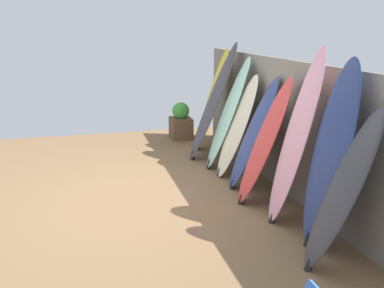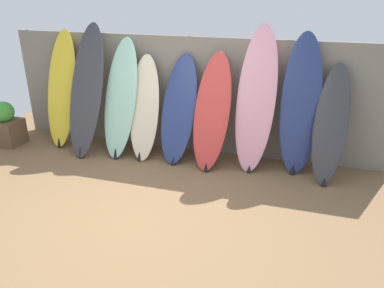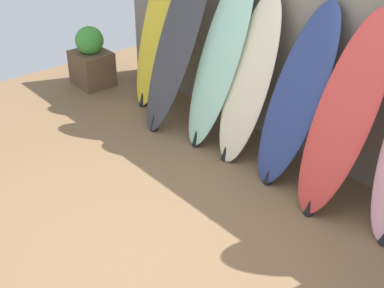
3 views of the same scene
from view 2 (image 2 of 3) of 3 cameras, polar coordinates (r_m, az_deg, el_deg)
name	(u,v)px [view 2 (image 2 of 3)]	position (r m, az deg, el deg)	size (l,w,h in m)	color
ground	(142,212)	(4.57, -7.66, -10.29)	(7.68, 7.68, 0.00)	brown
fence_back	(191,95)	(5.92, -0.20, 7.42)	(6.08, 0.11, 1.80)	gray
surfboard_yellow_0	(62,90)	(6.52, -19.25, 7.76)	(0.56, 0.63, 1.86)	yellow
surfboard_charcoal_1	(86,92)	(6.07, -15.80, 7.69)	(0.56, 0.85, 1.98)	#38383D
surfboard_seafoam_2	(121,99)	(5.89, -10.83, 6.72)	(0.57, 0.75, 1.78)	#9ED6BC
surfboard_cream_3	(144,109)	(5.78, -7.28, 5.34)	(0.53, 0.70, 1.54)	beige
surfboard_navy_4	(179,110)	(5.61, -2.04, 5.19)	(0.59, 0.73, 1.57)	navy
surfboard_red_5	(212,112)	(5.39, 3.06, 4.84)	(0.58, 0.73, 1.64)	#D13D38
surfboard_pink_6	(256,101)	(5.33, 9.72, 6.52)	(0.61, 0.62, 2.04)	pink
surfboard_navy_7	(300,106)	(5.36, 16.19, 5.54)	(0.57, 0.47, 1.95)	navy
surfboard_charcoal_8	(331,125)	(5.33, 20.39, 2.73)	(0.50, 0.73, 1.57)	#38383D
planter_box	(6,126)	(6.99, -26.46, 2.54)	(0.47, 0.41, 0.74)	brown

